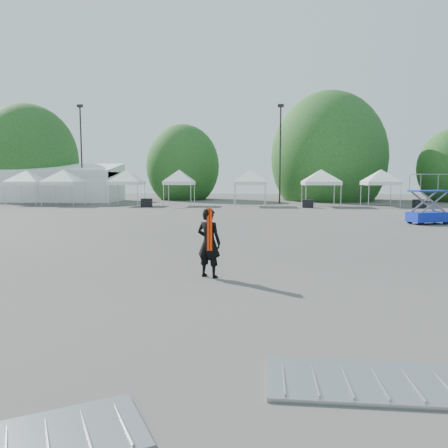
{
  "coord_description": "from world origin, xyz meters",
  "views": [
    {
      "loc": [
        0.05,
        -12.13,
        2.54
      ],
      "look_at": [
        -0.66,
        -0.36,
        1.3
      ],
      "focal_mm": 35.0,
      "sensor_mm": 36.0,
      "label": 1
    }
  ],
  "objects": [
    {
      "name": "man",
      "position": [
        -1.0,
        -1.12,
        0.9
      ],
      "size": [
        0.77,
        0.66,
        1.79
      ],
      "rotation": [
        0.0,
        0.0,
        2.72
      ],
      "color": "black",
      "rests_on": "ground"
    },
    {
      "name": "tent_c",
      "position": [
        -11.45,
        28.11,
        3.06
      ],
      "size": [
        4.04,
        4.04,
        3.88
      ],
      "color": "silver",
      "rests_on": "ground"
    },
    {
      "name": "tent_f",
      "position": [
        6.42,
        27.93,
        3.06
      ],
      "size": [
        4.55,
        4.55,
        3.88
      ],
      "color": "silver",
      "rests_on": "ground"
    },
    {
      "name": "crate_west",
      "position": [
        -9.16,
        26.17,
        0.37
      ],
      "size": [
        1.04,
        0.85,
        0.74
      ],
      "primitive_type": "cube",
      "rotation": [
        0.0,
        0.0,
        0.13
      ],
      "color": "black",
      "rests_on": "ground"
    },
    {
      "name": "barrier_mid",
      "position": [
        1.46,
        -6.86,
        0.04
      ],
      "size": [
        2.41,
        1.28,
        0.08
      ],
      "rotation": [
        0.0,
        0.0,
        -0.04
      ],
      "color": "#989BA0",
      "rests_on": "ground"
    },
    {
      "name": "ground",
      "position": [
        0.0,
        0.0,
        0.0
      ],
      "size": [
        120.0,
        120.0,
        0.0
      ],
      "primitive_type": "plane",
      "color": "#474442",
      "rests_on": "ground"
    },
    {
      "name": "tent_d",
      "position": [
        -6.58,
        28.43,
        3.06
      ],
      "size": [
        3.81,
        3.81,
        3.88
      ],
      "color": "silver",
      "rests_on": "ground"
    },
    {
      "name": "barrier_left",
      "position": [
        -2.03,
        -8.38,
        0.03
      ],
      "size": [
        2.43,
        2.01,
        0.07
      ],
      "rotation": [
        0.0,
        0.0,
        0.51
      ],
      "color": "#989BA0",
      "rests_on": "ground"
    },
    {
      "name": "tree_mid_e",
      "position": [
        9.0,
        39.0,
        4.84
      ],
      "size": [
        5.12,
        5.12,
        7.79
      ],
      "color": "#382314",
      "rests_on": "ground"
    },
    {
      "name": "scissor_lift",
      "position": [
        9.93,
        12.66,
        1.4
      ],
      "size": [
        2.37,
        1.68,
        2.78
      ],
      "rotation": [
        0.0,
        0.0,
        0.31
      ],
      "color": "#0D0FB2",
      "rests_on": "ground"
    },
    {
      "name": "tent_g",
      "position": [
        11.8,
        28.21,
        3.06
      ],
      "size": [
        4.17,
        4.17,
        3.88
      ],
      "color": "silver",
      "rests_on": "ground"
    },
    {
      "name": "tree_far_w",
      "position": [
        -26.0,
        38.0,
        4.54
      ],
      "size": [
        4.8,
        4.8,
        7.3
      ],
      "color": "#382314",
      "rests_on": "ground"
    },
    {
      "name": "tent_e",
      "position": [
        0.03,
        28.13,
        3.06
      ],
      "size": [
        4.23,
        4.23,
        3.88
      ],
      "color": "silver",
      "rests_on": "ground"
    },
    {
      "name": "crate_east",
      "position": [
        14.55,
        26.18,
        0.36
      ],
      "size": [
        1.02,
        0.84,
        0.72
      ],
      "primitive_type": "cube",
      "rotation": [
        0.0,
        0.0,
        0.13
      ],
      "color": "black",
      "rests_on": "ground"
    },
    {
      "name": "tent_b",
      "position": [
        -17.45,
        27.96,
        3.06
      ],
      "size": [
        4.45,
        4.45,
        3.88
      ],
      "color": "silver",
      "rests_on": "ground"
    },
    {
      "name": "tree_mid_w",
      "position": [
        -8.0,
        40.0,
        3.93
      ],
      "size": [
        4.16,
        4.16,
        6.33
      ],
      "color": "#382314",
      "rests_on": "ground"
    },
    {
      "name": "tent_a",
      "position": [
        -21.4,
        28.84,
        3.06
      ],
      "size": [
        4.4,
        4.4,
        3.88
      ],
      "color": "silver",
      "rests_on": "ground"
    },
    {
      "name": "light_pole_west",
      "position": [
        -18.0,
        34.0,
        5.77
      ],
      "size": [
        0.6,
        0.25,
        10.3
      ],
      "color": "black",
      "rests_on": "ground"
    },
    {
      "name": "crate_mid",
      "position": [
        5.05,
        25.92,
        0.35
      ],
      "size": [
        1.03,
        0.87,
        0.71
      ],
      "primitive_type": "cube",
      "rotation": [
        0.0,
        0.0,
        -0.19
      ],
      "color": "black",
      "rests_on": "ground"
    },
    {
      "name": "marquee",
      "position": [
        -22.0,
        35.0,
        1.97
      ],
      "size": [
        15.0,
        6.25,
        4.23
      ],
      "color": "white",
      "rests_on": "ground"
    },
    {
      "name": "light_pole_east",
      "position": [
        3.0,
        32.0,
        5.52
      ],
      "size": [
        0.6,
        0.25,
        9.8
      ],
      "color": "black",
      "rests_on": "ground"
    }
  ]
}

